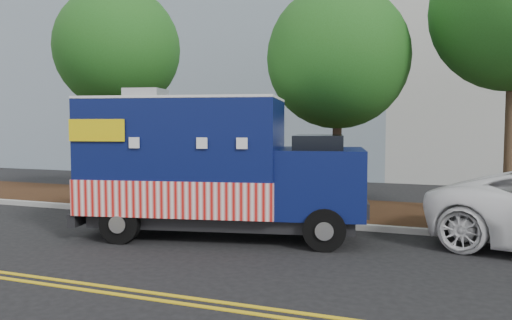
% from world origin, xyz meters
% --- Properties ---
extents(ground, '(120.00, 120.00, 0.00)m').
position_xyz_m(ground, '(0.00, 0.00, 0.00)').
color(ground, black).
rests_on(ground, ground).
extents(curb, '(120.00, 0.18, 0.15)m').
position_xyz_m(curb, '(0.00, 1.40, 0.07)').
color(curb, '#9E9E99').
rests_on(curb, ground).
extents(mulch_strip, '(120.00, 4.00, 0.15)m').
position_xyz_m(mulch_strip, '(0.00, 3.50, 0.07)').
color(mulch_strip, black).
rests_on(mulch_strip, ground).
extents(centerline_near, '(120.00, 0.10, 0.01)m').
position_xyz_m(centerline_near, '(0.00, -4.45, 0.01)').
color(centerline_near, gold).
rests_on(centerline_near, ground).
extents(centerline_far, '(120.00, 0.10, 0.01)m').
position_xyz_m(centerline_far, '(0.00, -4.70, 0.01)').
color(centerline_far, gold).
rests_on(centerline_far, ground).
extents(tree_a, '(4.21, 4.21, 7.30)m').
position_xyz_m(tree_a, '(-6.01, 3.41, 5.18)').
color(tree_a, '#38281C').
rests_on(tree_a, ground).
extents(tree_b, '(4.04, 4.04, 6.54)m').
position_xyz_m(tree_b, '(1.57, 3.21, 4.51)').
color(tree_b, '#38281C').
rests_on(tree_b, ground).
extents(sign_post, '(0.06, 0.06, 2.40)m').
position_xyz_m(sign_post, '(-4.35, 1.88, 1.20)').
color(sign_post, '#473828').
rests_on(sign_post, ground).
extents(food_truck, '(6.91, 3.67, 3.46)m').
position_xyz_m(food_truck, '(-0.72, -0.43, 1.57)').
color(food_truck, black).
rests_on(food_truck, ground).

